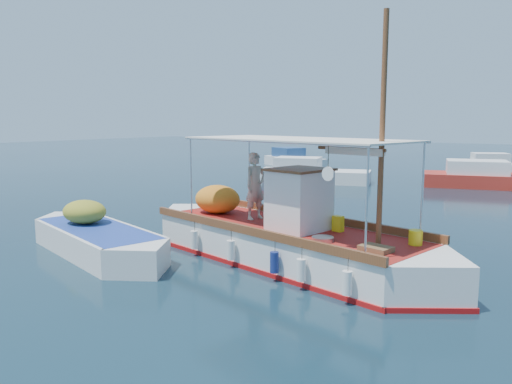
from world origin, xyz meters
The scene contains 7 objects.
ground centered at (0.00, 0.00, 0.00)m, with size 160.00×160.00×0.00m, color black.
fishing_caique centered at (-0.04, -0.41, 0.59)m, with size 10.71×4.61×6.68m.
dinghy centered at (-5.14, -2.84, 0.36)m, with size 6.87×3.29×1.74m.
bg_boat_nw centered at (-7.88, 16.27, 0.49)m, with size 7.48×4.39×1.80m.
bg_boat_n centered at (2.43, 20.06, 0.49)m, with size 8.89×4.92×1.80m.
bg_boat_far_w centered at (-14.40, 25.43, 0.49)m, with size 6.77×4.96×1.80m.
bg_boat_far_n centered at (1.65, 27.79, 0.49)m, with size 6.30×4.15×1.80m.
Camera 1 is at (7.08, -12.36, 3.99)m, focal length 35.00 mm.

